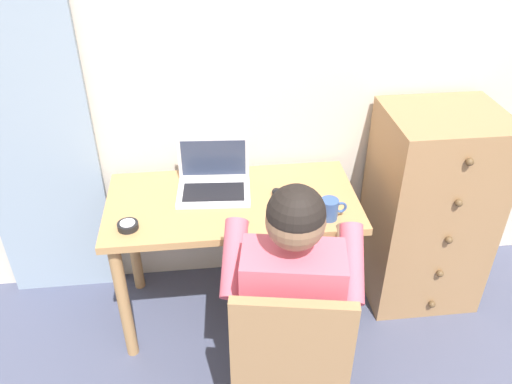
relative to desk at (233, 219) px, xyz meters
name	(u,v)px	position (x,y,z in m)	size (l,w,h in m)	color
wall_back	(299,58)	(0.36, 0.36, 0.65)	(4.80, 0.05, 2.50)	beige
curtain_panel	(24,110)	(-0.92, 0.29, 0.48)	(0.57, 0.03, 2.15)	#8EA3B7
desk	(233,219)	(0.00, 0.00, 0.00)	(1.17, 0.58, 0.71)	tan
dresser	(428,209)	(1.01, 0.06, -0.07)	(0.55, 0.51, 1.07)	#9E754C
chair	(290,355)	(0.16, -0.73, -0.12)	(0.48, 0.47, 0.87)	brown
person_seated	(291,285)	(0.19, -0.55, 0.07)	(0.60, 0.63, 1.19)	#4C4C4C
laptop	(214,180)	(-0.08, 0.10, 0.16)	(0.36, 0.27, 0.24)	silver
computer_mouse	(280,194)	(0.22, 0.00, 0.13)	(0.06, 0.10, 0.03)	black
desk_clock	(128,226)	(-0.46, -0.17, 0.13)	(0.09, 0.09, 0.03)	black
coffee_mug	(330,209)	(0.41, -0.19, 0.16)	(0.12, 0.08, 0.09)	#33518C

